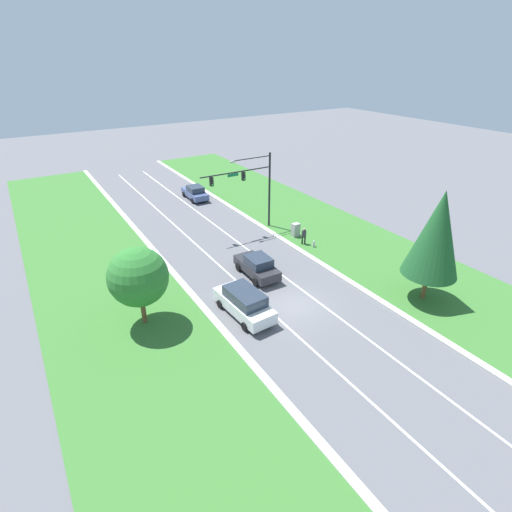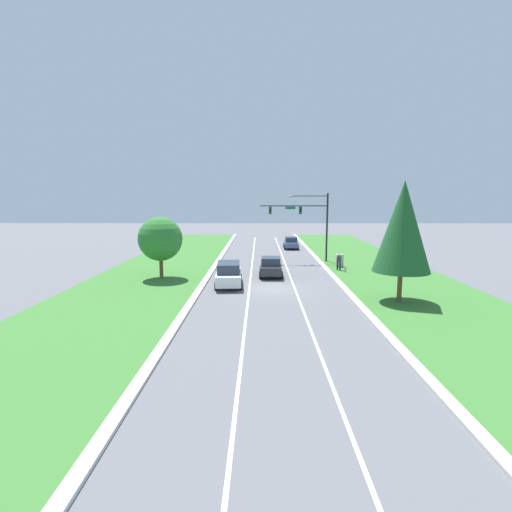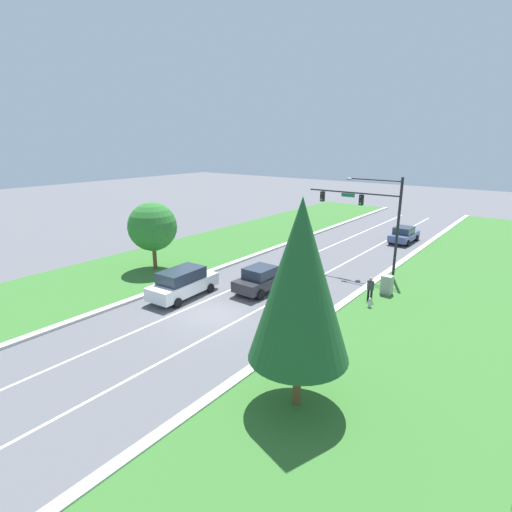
% 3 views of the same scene
% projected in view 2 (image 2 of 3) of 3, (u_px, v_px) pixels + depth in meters
% --- Properties ---
extents(ground_plane, '(160.00, 160.00, 0.00)m').
position_uv_depth(ground_plane, '(272.00, 288.00, 31.61)').
color(ground_plane, '#5B5B60').
extents(curb_strip_right, '(0.50, 90.00, 0.15)m').
position_uv_depth(curb_strip_right, '(343.00, 287.00, 31.55)').
color(curb_strip_right, beige).
rests_on(curb_strip_right, ground_plane).
extents(curb_strip_left, '(0.50, 90.00, 0.15)m').
position_uv_depth(curb_strip_left, '(201.00, 287.00, 31.65)').
color(curb_strip_left, beige).
rests_on(curb_strip_left, ground_plane).
extents(grass_verge_right, '(10.00, 90.00, 0.08)m').
position_uv_depth(grass_verge_right, '(410.00, 288.00, 31.51)').
color(grass_verge_right, '#38702D').
rests_on(grass_verge_right, ground_plane).
extents(grass_verge_left, '(10.00, 90.00, 0.08)m').
position_uv_depth(grass_verge_left, '(135.00, 287.00, 31.71)').
color(grass_verge_left, '#38702D').
rests_on(grass_verge_left, ground_plane).
extents(lane_stripe_inner_left, '(0.14, 81.00, 0.01)m').
position_uv_depth(lane_stripe_inner_left, '(249.00, 288.00, 31.63)').
color(lane_stripe_inner_left, white).
rests_on(lane_stripe_inner_left, ground_plane).
extents(lane_stripe_inner_right, '(0.14, 81.00, 0.01)m').
position_uv_depth(lane_stripe_inner_right, '(295.00, 288.00, 31.60)').
color(lane_stripe_inner_right, white).
rests_on(lane_stripe_inner_right, ground_plane).
extents(traffic_signal_mast, '(7.46, 0.41, 7.58)m').
position_uv_depth(traffic_signal_mast, '(308.00, 216.00, 43.72)').
color(traffic_signal_mast, black).
rests_on(traffic_signal_mast, ground_plane).
extents(white_suv, '(2.39, 5.18, 1.92)m').
position_uv_depth(white_suv, '(229.00, 274.00, 32.43)').
color(white_suv, white).
rests_on(white_suv, ground_plane).
extents(charcoal_sedan, '(2.13, 4.53, 1.76)m').
position_uv_depth(charcoal_sedan, '(271.00, 266.00, 36.42)').
color(charcoal_sedan, '#28282D').
rests_on(charcoal_sedan, ground_plane).
extents(slate_blue_sedan, '(2.08, 4.53, 1.65)m').
position_uv_depth(slate_blue_sedan, '(291.00, 243.00, 56.03)').
color(slate_blue_sedan, '#475684').
rests_on(slate_blue_sedan, ground_plane).
extents(utility_cabinet, '(0.70, 0.60, 1.36)m').
position_uv_depth(utility_cabinet, '(339.00, 261.00, 40.84)').
color(utility_cabinet, '#9E9E99').
rests_on(utility_cabinet, ground_plane).
extents(pedestrian, '(0.43, 0.34, 1.69)m').
position_uv_depth(pedestrian, '(339.00, 261.00, 38.97)').
color(pedestrian, black).
rests_on(pedestrian, ground_plane).
extents(fire_hydrant, '(0.34, 0.20, 0.70)m').
position_uv_depth(fire_hydrant, '(345.00, 269.00, 38.07)').
color(fire_hydrant, '#B7B7BC').
rests_on(fire_hydrant, ground_plane).
extents(conifer_near_right_tree, '(3.82, 3.82, 8.26)m').
position_uv_depth(conifer_near_right_tree, '(403.00, 227.00, 26.61)').
color(conifer_near_right_tree, brown).
rests_on(conifer_near_right_tree, ground_plane).
extents(oak_near_left_tree, '(3.84, 3.84, 5.47)m').
position_uv_depth(oak_near_left_tree, '(160.00, 239.00, 34.71)').
color(oak_near_left_tree, brown).
rests_on(oak_near_left_tree, ground_plane).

